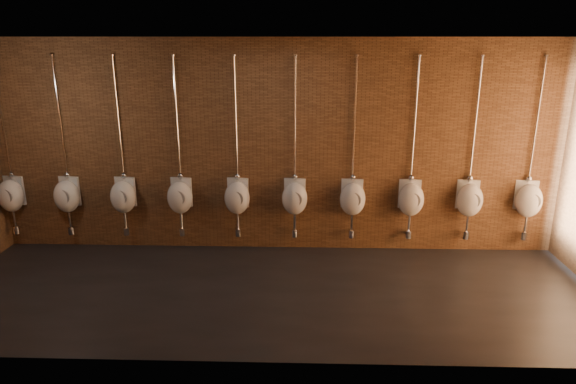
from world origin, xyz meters
The scene contains 12 objects.
ground centered at (0.00, 0.00, 0.00)m, with size 8.50×8.50×0.00m, color black.
room_shell centered at (0.00, 0.00, 2.01)m, with size 8.54×3.04×3.22m.
urinal_0 centered at (-4.08, 1.36, 0.88)m, with size 0.44×0.40×2.72m.
urinal_1 centered at (-3.21, 1.36, 0.88)m, with size 0.44×0.40×2.72m.
urinal_2 centered at (-2.34, 1.36, 0.88)m, with size 0.44×0.40×2.72m.
urinal_3 centered at (-1.47, 1.36, 0.88)m, with size 0.44×0.40×2.72m.
urinal_4 centered at (-0.59, 1.36, 0.88)m, with size 0.44×0.40×2.72m.
urinal_5 centered at (0.28, 1.36, 0.88)m, with size 0.44×0.40×2.72m.
urinal_6 centered at (1.15, 1.36, 0.88)m, with size 0.44×0.40×2.72m.
urinal_7 centered at (2.03, 1.36, 0.88)m, with size 0.44×0.40×2.72m.
urinal_8 centered at (2.90, 1.36, 0.88)m, with size 0.44×0.40×2.72m.
urinal_9 centered at (3.77, 1.36, 0.88)m, with size 0.44×0.40×2.72m.
Camera 1 is at (0.41, -6.02, 3.23)m, focal length 32.00 mm.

